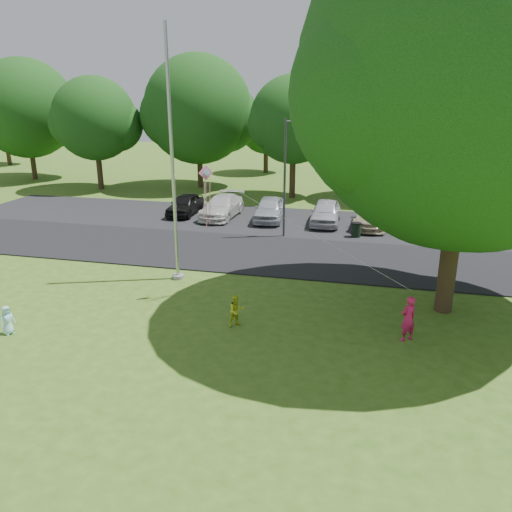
% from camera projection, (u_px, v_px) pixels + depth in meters
% --- Properties ---
extents(ground, '(120.00, 120.00, 0.00)m').
position_uv_depth(ground, '(223.00, 342.00, 15.78)').
color(ground, '#3B6219').
rests_on(ground, ground).
extents(park_road, '(60.00, 6.00, 0.06)m').
position_uv_depth(park_road, '(277.00, 255.00, 24.08)').
color(park_road, black).
rests_on(park_road, ground).
extents(parking_strip, '(42.00, 7.00, 0.06)m').
position_uv_depth(parking_strip, '(298.00, 222.00, 30.08)').
color(parking_strip, black).
rests_on(parking_strip, ground).
extents(flagpole, '(0.50, 0.50, 10.00)m').
position_uv_depth(flagpole, '(173.00, 181.00, 19.85)').
color(flagpole, '#B7BABF').
rests_on(flagpole, ground).
extents(street_lamp, '(1.68, 0.79, 6.25)m').
position_uv_depth(street_lamp, '(289.00, 168.00, 26.02)').
color(street_lamp, '#3F3F44').
rests_on(street_lamp, ground).
extents(trash_can, '(0.53, 0.53, 0.84)m').
position_uv_depth(trash_can, '(356.00, 230.00, 26.87)').
color(trash_can, black).
rests_on(trash_can, ground).
extents(big_tree, '(11.67, 11.11, 13.57)m').
position_uv_depth(big_tree, '(469.00, 87.00, 15.61)').
color(big_tree, '#332316').
rests_on(big_tree, ground).
extents(tree_row, '(64.35, 11.94, 10.88)m').
position_uv_depth(tree_row, '(340.00, 118.00, 36.01)').
color(tree_row, '#332316').
rests_on(tree_row, ground).
extents(horizon_trees, '(77.46, 7.20, 7.02)m').
position_uv_depth(horizon_trees, '(375.00, 129.00, 44.82)').
color(horizon_trees, '#332316').
rests_on(horizon_trees, ground).
extents(parked_cars, '(16.66, 4.76, 1.40)m').
position_uv_depth(parked_cars, '(297.00, 211.00, 29.90)').
color(parked_cars, black).
rests_on(parked_cars, ground).
extents(woman, '(0.66, 0.62, 1.51)m').
position_uv_depth(woman, '(408.00, 319.00, 15.69)').
color(woman, '#D41C5A').
rests_on(woman, ground).
extents(child_yellow, '(0.69, 0.67, 1.11)m').
position_uv_depth(child_yellow, '(236.00, 311.00, 16.71)').
color(child_yellow, '#C3CE20').
rests_on(child_yellow, ground).
extents(child_blue, '(0.48, 0.57, 0.98)m').
position_uv_depth(child_blue, '(7.00, 320.00, 16.18)').
color(child_blue, '#A3E6FA').
rests_on(child_blue, ground).
extents(kite, '(7.48, 2.29, 3.34)m').
position_uv_depth(kite, '(212.00, 188.00, 17.93)').
color(kite, pink).
rests_on(kite, ground).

